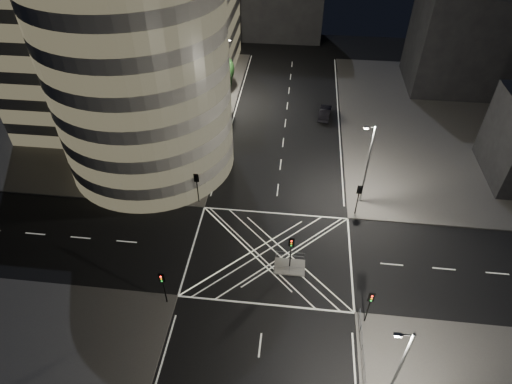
# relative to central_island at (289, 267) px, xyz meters

# --- Properties ---
(ground) EXTENTS (120.00, 120.00, 0.00)m
(ground) POSITION_rel_central_island_xyz_m (-2.00, 1.50, -0.07)
(ground) COLOR black
(ground) RESTS_ON ground
(sidewalk_far_left) EXTENTS (42.00, 42.00, 0.15)m
(sidewalk_far_left) POSITION_rel_central_island_xyz_m (-31.00, 28.50, 0.00)
(sidewalk_far_left) COLOR #565350
(sidewalk_far_left) RESTS_ON ground
(sidewalk_far_right) EXTENTS (42.00, 42.00, 0.15)m
(sidewalk_far_right) POSITION_rel_central_island_xyz_m (27.00, 28.50, 0.00)
(sidewalk_far_right) COLOR #565350
(sidewalk_far_right) RESTS_ON ground
(central_island) EXTENTS (3.00, 2.00, 0.15)m
(central_island) POSITION_rel_central_island_xyz_m (0.00, 0.00, 0.00)
(central_island) COLOR slate
(central_island) RESTS_ON ground
(office_tower_curved) EXTENTS (30.00, 29.00, 27.20)m
(office_tower_curved) POSITION_rel_central_island_xyz_m (-22.74, 20.24, 12.58)
(office_tower_curved) COLOR gray
(office_tower_curved) RESTS_ON sidewalk_far_left
(office_block_rear) EXTENTS (24.00, 16.00, 22.00)m
(office_block_rear) POSITION_rel_central_island_xyz_m (-24.00, 43.50, 11.07)
(office_block_rear) COLOR gray
(office_block_rear) RESTS_ON sidewalk_far_left
(building_right_far) EXTENTS (14.00, 12.00, 15.00)m
(building_right_far) POSITION_rel_central_island_xyz_m (24.00, 41.50, 7.58)
(building_right_far) COLOR black
(building_right_far) RESTS_ON sidewalk_far_right
(tree_a) EXTENTS (4.31, 4.31, 6.63)m
(tree_a) POSITION_rel_central_island_xyz_m (-12.50, 10.50, 4.22)
(tree_a) COLOR black
(tree_a) RESTS_ON sidewalk_far_left
(tree_b) EXTENTS (4.23, 4.23, 7.60)m
(tree_b) POSITION_rel_central_island_xyz_m (-12.50, 16.50, 5.22)
(tree_b) COLOR black
(tree_b) RESTS_ON sidewalk_far_left
(tree_c) EXTENTS (4.41, 4.41, 6.76)m
(tree_c) POSITION_rel_central_island_xyz_m (-12.50, 22.50, 4.29)
(tree_c) COLOR black
(tree_c) RESTS_ON sidewalk_far_left
(tree_d) EXTENTS (5.09, 5.09, 7.94)m
(tree_d) POSITION_rel_central_island_xyz_m (-12.50, 28.50, 5.07)
(tree_d) COLOR black
(tree_d) RESTS_ON sidewalk_far_left
(tree_e) EXTENTS (3.90, 3.90, 6.13)m
(tree_e) POSITION_rel_central_island_xyz_m (-12.50, 34.50, 3.95)
(tree_e) COLOR black
(tree_e) RESTS_ON sidewalk_far_left
(traffic_signal_fl) EXTENTS (0.55, 0.22, 4.00)m
(traffic_signal_fl) POSITION_rel_central_island_xyz_m (-10.80, 8.30, 2.84)
(traffic_signal_fl) COLOR black
(traffic_signal_fl) RESTS_ON sidewalk_far_left
(traffic_signal_nl) EXTENTS (0.55, 0.22, 4.00)m
(traffic_signal_nl) POSITION_rel_central_island_xyz_m (-10.80, -5.30, 2.84)
(traffic_signal_nl) COLOR black
(traffic_signal_nl) RESTS_ON sidewalk_near_left
(traffic_signal_fr) EXTENTS (0.55, 0.22, 4.00)m
(traffic_signal_fr) POSITION_rel_central_island_xyz_m (6.80, 8.30, 2.84)
(traffic_signal_fr) COLOR black
(traffic_signal_fr) RESTS_ON sidewalk_far_right
(traffic_signal_nr) EXTENTS (0.55, 0.22, 4.00)m
(traffic_signal_nr) POSITION_rel_central_island_xyz_m (6.80, -5.30, 2.84)
(traffic_signal_nr) COLOR black
(traffic_signal_nr) RESTS_ON sidewalk_near_right
(traffic_signal_island) EXTENTS (0.55, 0.22, 4.00)m
(traffic_signal_island) POSITION_rel_central_island_xyz_m (0.00, 0.00, 2.84)
(traffic_signal_island) COLOR black
(traffic_signal_island) RESTS_ON central_island
(street_lamp_left_near) EXTENTS (1.25, 0.25, 10.00)m
(street_lamp_left_near) POSITION_rel_central_island_xyz_m (-11.44, 13.50, 5.47)
(street_lamp_left_near) COLOR slate
(street_lamp_left_near) RESTS_ON sidewalk_far_left
(street_lamp_left_far) EXTENTS (1.25, 0.25, 10.00)m
(street_lamp_left_far) POSITION_rel_central_island_xyz_m (-11.44, 31.50, 5.47)
(street_lamp_left_far) COLOR slate
(street_lamp_left_far) RESTS_ON sidewalk_far_left
(street_lamp_right_far) EXTENTS (1.25, 0.25, 10.00)m
(street_lamp_right_far) POSITION_rel_central_island_xyz_m (7.44, 10.50, 5.47)
(street_lamp_right_far) COLOR slate
(street_lamp_right_far) RESTS_ON sidewalk_far_right
(street_lamp_right_near) EXTENTS (1.25, 0.25, 10.00)m
(street_lamp_right_near) POSITION_rel_central_island_xyz_m (7.44, -12.50, 5.47)
(street_lamp_right_near) COLOR slate
(street_lamp_right_near) RESTS_ON sidewalk_near_right
(railing_near_right) EXTENTS (0.06, 11.70, 1.10)m
(railing_near_right) POSITION_rel_central_island_xyz_m (6.30, -10.65, 0.62)
(railing_near_right) COLOR slate
(railing_near_right) RESTS_ON sidewalk_near_right
(railing_island_south) EXTENTS (2.80, 0.06, 1.10)m
(railing_island_south) POSITION_rel_central_island_xyz_m (0.00, -0.90, 0.62)
(railing_island_south) COLOR slate
(railing_island_south) RESTS_ON central_island
(railing_island_north) EXTENTS (2.80, 0.06, 1.10)m
(railing_island_north) POSITION_rel_central_island_xyz_m (0.00, 0.90, 0.62)
(railing_island_north) COLOR slate
(railing_island_north) RESTS_ON central_island
(sedan) EXTENTS (2.14, 4.75, 1.51)m
(sedan) POSITION_rel_central_island_xyz_m (3.65, 28.79, 0.68)
(sedan) COLOR black
(sedan) RESTS_ON ground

